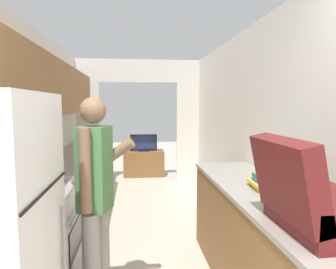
% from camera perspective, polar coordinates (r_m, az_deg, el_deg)
% --- Properties ---
extents(wall_left, '(0.38, 7.65, 2.50)m').
position_cam_1_polar(wall_left, '(3.41, -25.09, 2.98)').
color(wall_left, white).
rests_on(wall_left, ground_plane).
extents(wall_right, '(0.06, 7.65, 2.50)m').
position_cam_1_polar(wall_right, '(3.15, 19.02, -1.07)').
color(wall_right, white).
rests_on(wall_right, ground_plane).
extents(wall_far_with_doorway, '(2.86, 0.06, 2.50)m').
position_cam_1_polar(wall_far_with_doorway, '(6.08, -5.61, 4.05)').
color(wall_far_with_doorway, white).
rests_on(wall_far_with_doorway, ground_plane).
extents(counter_left, '(0.62, 3.96, 0.92)m').
position_cam_1_polar(counter_left, '(4.36, -17.54, -9.77)').
color(counter_left, brown).
rests_on(counter_left, ground_plane).
extents(counter_right, '(0.62, 2.38, 0.92)m').
position_cam_1_polar(counter_right, '(2.68, 17.82, -19.84)').
color(counter_right, brown).
rests_on(counter_right, ground_plane).
extents(range_oven, '(0.66, 0.75, 1.06)m').
position_cam_1_polar(range_oven, '(2.91, -23.58, -17.83)').
color(range_oven, '#B7B7BC').
rests_on(range_oven, ground_plane).
extents(person, '(0.53, 0.44, 1.66)m').
position_cam_1_polar(person, '(2.33, -13.69, -12.28)').
color(person, '#9E9E9E').
rests_on(person, ground_plane).
extents(suitcase, '(0.54, 0.60, 0.51)m').
position_cam_1_polar(suitcase, '(1.83, 25.57, -11.26)').
color(suitcase, '#5B1919').
rests_on(suitcase, counter_right).
extents(book_stack, '(0.27, 0.30, 0.11)m').
position_cam_1_polar(book_stack, '(2.59, 18.30, -8.72)').
color(book_stack, '#C67028').
rests_on(book_stack, counter_right).
extents(tv_cabinet, '(0.90, 0.42, 0.57)m').
position_cam_1_polar(tv_cabinet, '(6.81, -4.64, -5.49)').
color(tv_cabinet, brown).
rests_on(tv_cabinet, ground_plane).
extents(television, '(0.59, 0.16, 0.37)m').
position_cam_1_polar(television, '(6.69, -4.66, -1.62)').
color(television, black).
rests_on(television, tv_cabinet).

